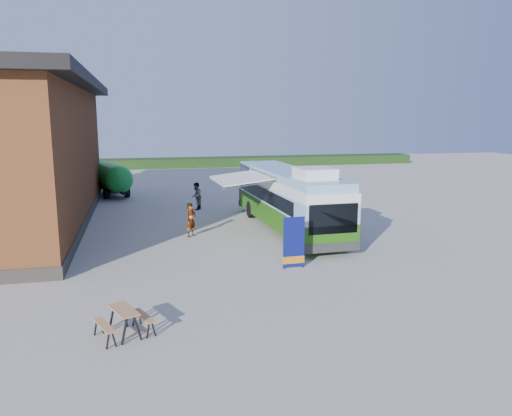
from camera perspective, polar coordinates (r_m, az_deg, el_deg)
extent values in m
plane|color=#BCB7AD|center=(18.80, -1.16, -6.79)|extent=(100.00, 100.00, 0.00)
cube|color=brown|center=(28.45, -27.06, 5.14)|extent=(8.00, 20.00, 7.00)
cube|color=#332D28|center=(28.87, -26.53, -1.28)|extent=(8.10, 20.10, 0.50)
cube|color=#264419|center=(57.01, -1.32, 5.35)|extent=(40.00, 3.00, 1.00)
cube|color=#3B7213|center=(24.92, 3.60, -0.53)|extent=(2.72, 11.16, 1.02)
cube|color=#89B3D5|center=(24.76, 3.63, 1.57)|extent=(2.72, 11.16, 0.83)
cube|color=black|center=(24.85, 0.78, 1.62)|extent=(0.38, 9.23, 0.65)
cube|color=black|center=(25.58, 5.72, 1.82)|extent=(0.38, 9.23, 0.65)
cube|color=white|center=(24.67, 3.64, 3.00)|extent=(2.72, 11.16, 0.42)
cube|color=#89B3D5|center=(24.62, 3.65, 3.90)|extent=(2.57, 10.97, 0.37)
cube|color=white|center=(21.31, 6.74, 3.96)|extent=(1.54, 1.72, 0.46)
cube|color=black|center=(19.74, 8.83, -1.23)|extent=(2.08, 0.14, 1.20)
cube|color=#2D2D2D|center=(20.04, 8.67, -4.44)|extent=(2.37, 0.29, 0.37)
cube|color=#2D2D2D|center=(30.12, 0.22, 0.69)|extent=(2.37, 0.29, 0.37)
cylinder|color=black|center=(21.26, 4.18, -3.48)|extent=(0.31, 0.93, 0.92)
cylinder|color=black|center=(22.02, 9.27, -3.10)|extent=(0.31, 0.93, 0.92)
cylinder|color=black|center=(27.73, -0.60, -0.16)|extent=(0.31, 0.93, 0.92)
cylinder|color=black|center=(28.32, 3.45, 0.04)|extent=(0.31, 0.93, 0.92)
cube|color=white|center=(24.28, -1.87, 3.09)|extent=(2.56, 3.97, 0.30)
cube|color=#A5A8AD|center=(24.57, 0.88, 3.59)|extent=(0.30, 4.18, 0.15)
cylinder|color=#A5A8AD|center=(22.72, -0.90, 2.33)|extent=(2.52, 0.14, 0.31)
cylinder|color=#A5A8AD|center=(25.88, -2.72, 3.31)|extent=(2.52, 0.14, 0.31)
cube|color=#0B1258|center=(18.50, 4.34, -3.97)|extent=(0.83, 0.06, 1.94)
cube|color=orange|center=(18.68, 4.32, -5.94)|extent=(0.85, 0.07, 0.27)
cube|color=#A5A8AD|center=(18.76, 4.30, -6.76)|extent=(0.59, 0.20, 0.06)
cylinder|color=#A5A8AD|center=(18.52, 4.32, -3.96)|extent=(0.02, 0.02, 1.94)
cube|color=#AF7D53|center=(13.41, -14.89, -11.19)|extent=(0.86, 1.23, 0.04)
cube|color=#AF7D53|center=(13.37, -16.97, -12.68)|extent=(0.64, 1.14, 0.03)
cube|color=#AF7D53|center=(13.68, -12.76, -11.92)|extent=(0.64, 1.14, 0.03)
cube|color=black|center=(13.08, -14.80, -13.45)|extent=(0.06, 0.06, 0.70)
cube|color=black|center=(13.19, -13.38, -13.18)|extent=(0.06, 0.06, 0.70)
cube|color=black|center=(13.91, -16.18, -12.04)|extent=(0.06, 0.06, 0.70)
cube|color=black|center=(14.01, -14.84, -11.81)|extent=(0.06, 0.06, 0.70)
imported|color=#999999|center=(23.52, -7.45, -1.35)|extent=(0.69, 0.67, 1.59)
imported|color=#999999|center=(30.28, -6.85, 1.36)|extent=(0.86, 0.97, 1.64)
cylinder|color=#1A9332|center=(36.73, -16.24, 3.49)|extent=(3.01, 4.47, 1.85)
sphere|color=#1A9332|center=(34.76, -15.37, 3.16)|extent=(1.85, 1.85, 1.85)
sphere|color=#1A9332|center=(38.70, -17.03, 3.79)|extent=(1.85, 1.85, 1.85)
cube|color=black|center=(36.83, -16.18, 2.23)|extent=(2.49, 4.48, 0.21)
cube|color=black|center=(34.29, -15.01, 1.61)|extent=(0.49, 1.21, 0.10)
cylinder|color=black|center=(35.49, -16.77, 1.65)|extent=(0.49, 0.86, 0.82)
cylinder|color=black|center=(35.87, -14.55, 1.85)|extent=(0.49, 0.86, 0.82)
cylinder|color=black|center=(37.86, -17.70, 2.13)|extent=(0.49, 0.86, 0.82)
cylinder|color=black|center=(38.21, -15.61, 2.31)|extent=(0.49, 0.86, 0.82)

